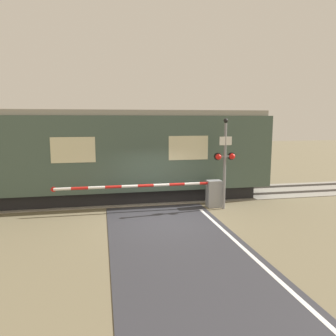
% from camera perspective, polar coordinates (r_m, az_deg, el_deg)
% --- Properties ---
extents(ground_plane, '(80.00, 80.00, 0.00)m').
position_cam_1_polar(ground_plane, '(12.22, -0.90, -9.07)').
color(ground_plane, '#6B6047').
extents(track_bed, '(36.00, 3.20, 0.13)m').
position_cam_1_polar(track_bed, '(15.73, -3.40, -4.98)').
color(track_bed, gray).
rests_on(track_bed, ground_plane).
extents(train, '(17.48, 3.04, 4.08)m').
position_cam_1_polar(train, '(15.28, -15.69, 2.16)').
color(train, black).
rests_on(train, ground_plane).
extents(crossing_barrier, '(6.85, 0.44, 1.14)m').
position_cam_1_polar(crossing_barrier, '(13.79, 5.37, -4.18)').
color(crossing_barrier, gray).
rests_on(crossing_barrier, ground_plane).
extents(signal_post, '(0.89, 0.26, 3.72)m').
position_cam_1_polar(signal_post, '(13.50, 9.89, 1.68)').
color(signal_post, gray).
rests_on(signal_post, ground_plane).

